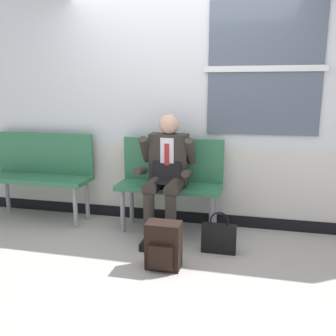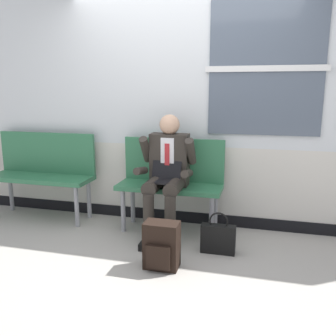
{
  "view_description": "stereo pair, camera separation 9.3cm",
  "coord_description": "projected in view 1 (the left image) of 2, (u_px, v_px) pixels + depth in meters",
  "views": [
    {
      "loc": [
        0.78,
        -3.33,
        1.54
      ],
      "look_at": [
        -0.04,
        0.14,
        0.75
      ],
      "focal_mm": 38.88,
      "sensor_mm": 36.0,
      "label": 1
    },
    {
      "loc": [
        0.87,
        -3.31,
        1.54
      ],
      "look_at": [
        -0.04,
        0.14,
        0.75
      ],
      "focal_mm": 38.88,
      "sensor_mm": 36.0,
      "label": 2
    }
  ],
  "objects": [
    {
      "name": "bench_with_person",
      "position": [
        171.0,
        177.0,
        3.96
      ],
      "size": [
        1.12,
        0.42,
        1.0
      ],
      "color": "#2D6B47",
      "rests_on": "ground"
    },
    {
      "name": "person_seated",
      "position": [
        166.0,
        172.0,
        3.74
      ],
      "size": [
        0.57,
        0.7,
        1.27
      ],
      "color": "#2D2823",
      "rests_on": "ground"
    },
    {
      "name": "backpack",
      "position": [
        163.0,
        246.0,
        3.14
      ],
      "size": [
        0.3,
        0.22,
        0.41
      ],
      "color": "black",
      "rests_on": "ground"
    },
    {
      "name": "ground_plane",
      "position": [
        168.0,
        243.0,
        3.67
      ],
      "size": [
        18.0,
        18.0,
        0.0
      ],
      "primitive_type": "plane",
      "color": "#9E9991"
    },
    {
      "name": "station_wall",
      "position": [
        184.0,
        106.0,
        4.03
      ],
      "size": [
        6.13,
        0.17,
        2.69
      ],
      "color": "silver",
      "rests_on": "ground"
    },
    {
      "name": "handbag",
      "position": [
        219.0,
        238.0,
        3.45
      ],
      "size": [
        0.33,
        0.1,
        0.4
      ],
      "color": "black",
      "rests_on": "ground"
    },
    {
      "name": "bench_empty",
      "position": [
        41.0,
        169.0,
        4.31
      ],
      "size": [
        1.25,
        0.42,
        1.01
      ],
      "color": "#2D6B47",
      "rests_on": "ground"
    }
  ]
}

